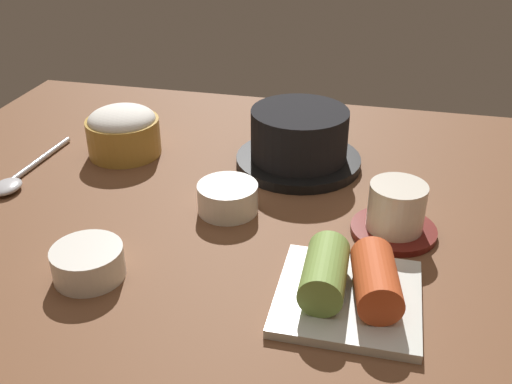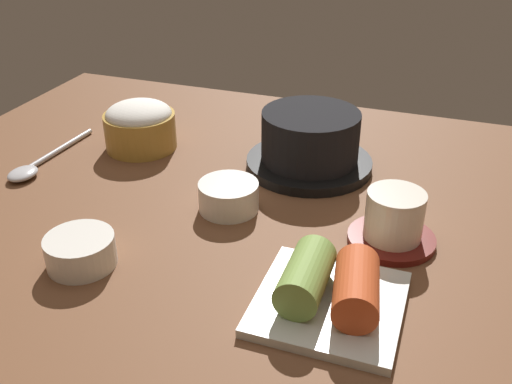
{
  "view_description": "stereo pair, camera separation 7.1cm",
  "coord_description": "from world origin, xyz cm",
  "px_view_note": "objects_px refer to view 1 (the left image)",
  "views": [
    {
      "loc": [
        16.11,
        -62.54,
        40.18
      ],
      "look_at": [
        2.0,
        -2.0,
        5.0
      ],
      "focal_mm": 41.2,
      "sensor_mm": 36.0,
      "label": 1
    },
    {
      "loc": [
        22.95,
        -60.52,
        40.18
      ],
      "look_at": [
        2.0,
        -2.0,
        5.0
      ],
      "focal_mm": 41.2,
      "sensor_mm": 36.0,
      "label": 2
    }
  ],
  "objects_px": {
    "tea_cup_with_saucer": "(396,212)",
    "kimchi_plate": "(349,284)",
    "side_bowl_near": "(88,262)",
    "spoon": "(17,178)",
    "banchan_cup_center": "(228,197)",
    "stone_pot": "(299,139)",
    "rice_bowl": "(123,131)"
  },
  "relations": [
    {
      "from": "side_bowl_near",
      "to": "spoon",
      "type": "height_order",
      "value": "side_bowl_near"
    },
    {
      "from": "stone_pot",
      "to": "banchan_cup_center",
      "type": "relative_size",
      "value": 2.37
    },
    {
      "from": "stone_pot",
      "to": "banchan_cup_center",
      "type": "xyz_separation_m",
      "value": [
        -0.06,
        -0.14,
        -0.02
      ]
    },
    {
      "from": "banchan_cup_center",
      "to": "spoon",
      "type": "bearing_deg",
      "value": 178.69
    },
    {
      "from": "stone_pot",
      "to": "rice_bowl",
      "type": "relative_size",
      "value": 1.67
    },
    {
      "from": "tea_cup_with_saucer",
      "to": "stone_pot",
      "type": "bearing_deg",
      "value": 132.73
    },
    {
      "from": "rice_bowl",
      "to": "side_bowl_near",
      "type": "bearing_deg",
      "value": -72.99
    },
    {
      "from": "tea_cup_with_saucer",
      "to": "side_bowl_near",
      "type": "xyz_separation_m",
      "value": [
        -0.31,
        -0.16,
        -0.01
      ]
    },
    {
      "from": "stone_pot",
      "to": "rice_bowl",
      "type": "xyz_separation_m",
      "value": [
        -0.26,
        -0.02,
        -0.0
      ]
    },
    {
      "from": "rice_bowl",
      "to": "spoon",
      "type": "xyz_separation_m",
      "value": [
        -0.11,
        -0.12,
        -0.03
      ]
    },
    {
      "from": "banchan_cup_center",
      "to": "tea_cup_with_saucer",
      "type": "bearing_deg",
      "value": -1.49
    },
    {
      "from": "kimchi_plate",
      "to": "spoon",
      "type": "xyz_separation_m",
      "value": [
        -0.46,
        0.15,
        -0.02
      ]
    },
    {
      "from": "stone_pot",
      "to": "side_bowl_near",
      "type": "relative_size",
      "value": 2.38
    },
    {
      "from": "rice_bowl",
      "to": "banchan_cup_center",
      "type": "distance_m",
      "value": 0.23
    },
    {
      "from": "tea_cup_with_saucer",
      "to": "banchan_cup_center",
      "type": "xyz_separation_m",
      "value": [
        -0.2,
        0.01,
        -0.01
      ]
    },
    {
      "from": "tea_cup_with_saucer",
      "to": "banchan_cup_center",
      "type": "relative_size",
      "value": 1.33
    },
    {
      "from": "tea_cup_with_saucer",
      "to": "kimchi_plate",
      "type": "height_order",
      "value": "tea_cup_with_saucer"
    },
    {
      "from": "rice_bowl",
      "to": "side_bowl_near",
      "type": "relative_size",
      "value": 1.42
    },
    {
      "from": "tea_cup_with_saucer",
      "to": "banchan_cup_center",
      "type": "distance_m",
      "value": 0.2
    },
    {
      "from": "rice_bowl",
      "to": "kimchi_plate",
      "type": "height_order",
      "value": "rice_bowl"
    },
    {
      "from": "side_bowl_near",
      "to": "kimchi_plate",
      "type": "bearing_deg",
      "value": 4.34
    },
    {
      "from": "tea_cup_with_saucer",
      "to": "kimchi_plate",
      "type": "xyz_separation_m",
      "value": [
        -0.04,
        -0.14,
        -0.01
      ]
    },
    {
      "from": "tea_cup_with_saucer",
      "to": "kimchi_plate",
      "type": "distance_m",
      "value": 0.14
    },
    {
      "from": "tea_cup_with_saucer",
      "to": "spoon",
      "type": "bearing_deg",
      "value": 178.62
    },
    {
      "from": "stone_pot",
      "to": "rice_bowl",
      "type": "distance_m",
      "value": 0.26
    },
    {
      "from": "banchan_cup_center",
      "to": "spoon",
      "type": "xyz_separation_m",
      "value": [
        -0.3,
        0.01,
        -0.01
      ]
    },
    {
      "from": "stone_pot",
      "to": "rice_bowl",
      "type": "height_order",
      "value": "stone_pot"
    },
    {
      "from": "tea_cup_with_saucer",
      "to": "kimchi_plate",
      "type": "relative_size",
      "value": 0.71
    },
    {
      "from": "kimchi_plate",
      "to": "rice_bowl",
      "type": "bearing_deg",
      "value": 143.32
    },
    {
      "from": "tea_cup_with_saucer",
      "to": "spoon",
      "type": "distance_m",
      "value": 0.5
    },
    {
      "from": "rice_bowl",
      "to": "tea_cup_with_saucer",
      "type": "distance_m",
      "value": 0.42
    },
    {
      "from": "banchan_cup_center",
      "to": "kimchi_plate",
      "type": "bearing_deg",
      "value": -40.91
    }
  ]
}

